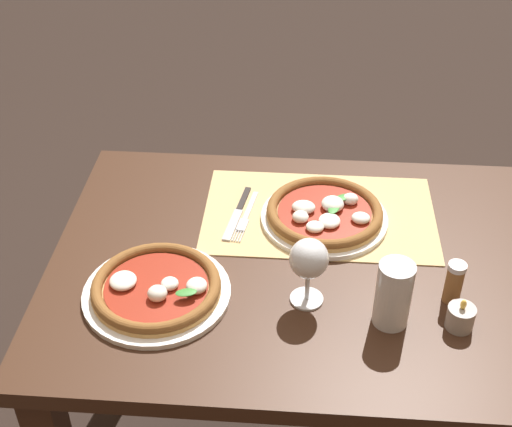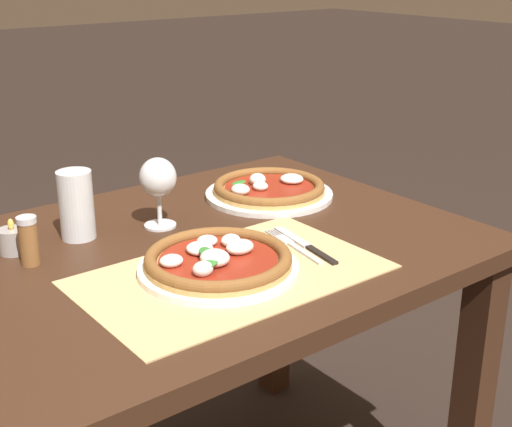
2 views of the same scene
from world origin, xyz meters
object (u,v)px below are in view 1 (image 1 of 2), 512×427
at_px(knife, 238,213).
at_px(pizza_near, 326,214).
at_px(wine_glass, 309,261).
at_px(fork, 246,216).
at_px(pint_glass, 393,295).
at_px(pizza_far, 156,289).
at_px(pepper_shaker, 454,282).
at_px(votive_candle, 460,318).

bearing_deg(knife, pizza_near, 177.41).
xyz_separation_m(pizza_near, wine_glass, (0.04, 0.27, 0.08)).
bearing_deg(fork, pint_glass, 134.85).
bearing_deg(pizza_far, knife, -115.89).
distance_m(pizza_far, knife, 0.33).
relative_size(pizza_near, pepper_shaker, 3.11).
distance_m(pizza_near, pint_glass, 0.35).
xyz_separation_m(pizza_far, knife, (-0.14, -0.29, -0.01)).
relative_size(wine_glass, pepper_shaker, 1.60).
bearing_deg(pizza_far, fork, -120.15).
relative_size(pizza_near, votive_candle, 4.19).
bearing_deg(pint_glass, fork, -45.15).
bearing_deg(pizza_far, pint_glass, 175.50).
xyz_separation_m(pizza_far, pint_glass, (-0.48, 0.04, 0.05)).
distance_m(knife, pepper_shaker, 0.54).
relative_size(pizza_near, knife, 1.40).
relative_size(pizza_far, pint_glass, 2.14).
distance_m(pizza_near, pepper_shaker, 0.36).
relative_size(pizza_far, fork, 1.55).
bearing_deg(pepper_shaker, pint_glass, 28.20).
bearing_deg(pizza_near, wine_glass, 81.71).
relative_size(pizza_near, fork, 1.51).
xyz_separation_m(pint_glass, fork, (0.32, -0.32, -0.06)).
relative_size(pint_glass, votive_candle, 2.01).
distance_m(knife, votive_candle, 0.58).
distance_m(pint_glass, pepper_shaker, 0.15).
relative_size(pizza_far, knife, 1.45).
relative_size(pizza_near, pizza_far, 0.97).
distance_m(votive_candle, pepper_shaker, 0.08).
height_order(pizza_far, knife, pizza_far).
bearing_deg(wine_glass, pepper_shaker, -175.77).
height_order(pint_glass, pepper_shaker, pint_glass).
relative_size(pint_glass, knife, 0.67).
bearing_deg(votive_candle, pepper_shaker, -86.16).
distance_m(fork, knife, 0.02).
bearing_deg(pepper_shaker, knife, -28.90).
bearing_deg(pizza_far, wine_glass, -178.10).
distance_m(wine_glass, pepper_shaker, 0.31).
height_order(pizza_far, wine_glass, wine_glass).
bearing_deg(pepper_shaker, pizza_far, 3.04).
bearing_deg(fork, wine_glass, 118.94).
distance_m(wine_glass, pint_glass, 0.18).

